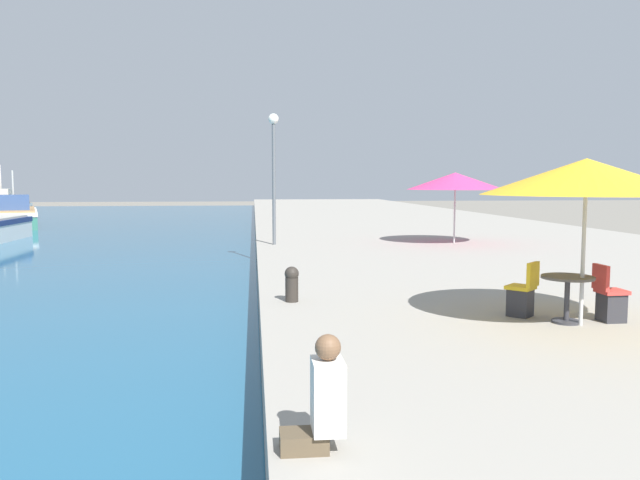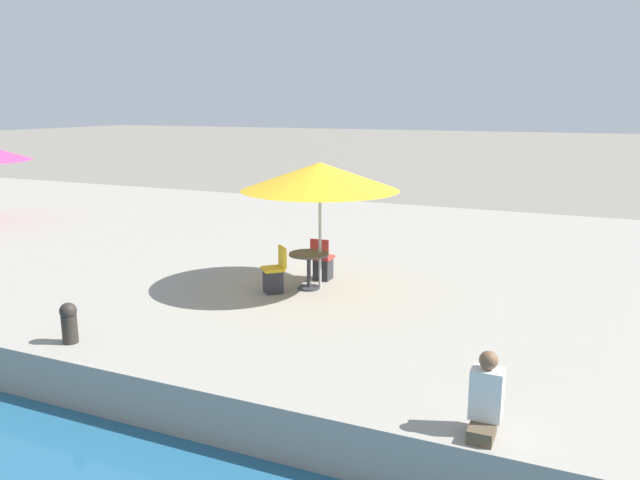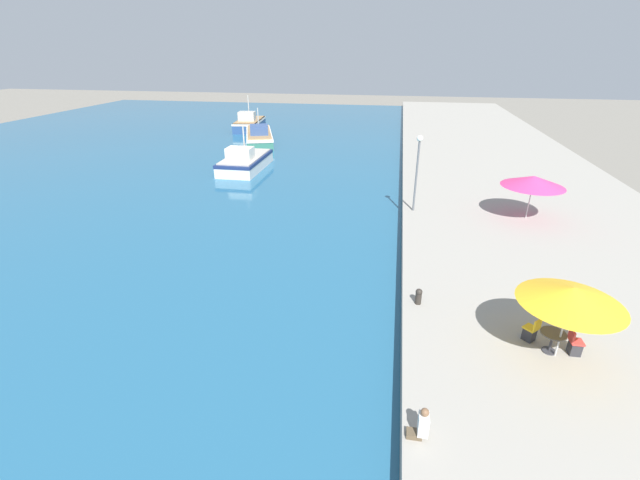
% 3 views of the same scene
% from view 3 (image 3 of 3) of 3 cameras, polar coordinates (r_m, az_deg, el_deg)
% --- Properties ---
extents(water_basin, '(56.00, 90.00, 0.04)m').
position_cam_3_polar(water_basin, '(47.52, -25.72, 9.96)').
color(water_basin, '#235B7F').
rests_on(water_basin, ground_plane).
extents(quay_promenade, '(16.00, 90.00, 0.80)m').
position_cam_3_polar(quay_promenade, '(39.76, 22.65, 8.62)').
color(quay_promenade, gray).
rests_on(quay_promenade, ground_plane).
extents(fishing_boat_near, '(3.12, 6.81, 3.81)m').
position_cam_3_polar(fishing_boat_near, '(38.66, -9.98, 10.33)').
color(fishing_boat_near, silver).
rests_on(fishing_boat_near, water_basin).
extents(fishing_boat_mid, '(5.74, 9.96, 3.73)m').
position_cam_3_polar(fishing_boat_mid, '(50.17, -8.12, 13.63)').
color(fishing_boat_mid, '#33705B').
rests_on(fishing_boat_mid, water_basin).
extents(fishing_boat_far, '(3.65, 7.14, 4.29)m').
position_cam_3_polar(fishing_boat_far, '(58.09, -9.39, 15.11)').
color(fishing_boat_far, navy).
rests_on(fishing_boat_far, water_basin).
extents(cafe_umbrella_pink, '(3.13, 3.13, 2.55)m').
position_cam_3_polar(cafe_umbrella_pink, '(15.15, 30.56, -6.40)').
color(cafe_umbrella_pink, '#B7B7B7').
rests_on(cafe_umbrella_pink, quay_promenade).
extents(cafe_umbrella_white, '(3.46, 3.46, 2.54)m').
position_cam_3_polar(cafe_umbrella_white, '(27.18, 26.58, 7.03)').
color(cafe_umbrella_white, '#B7B7B7').
rests_on(cafe_umbrella_white, quay_promenade).
extents(cafe_table, '(0.80, 0.80, 0.74)m').
position_cam_3_polar(cafe_table, '(16.12, 28.56, -11.42)').
color(cafe_table, '#333338').
rests_on(cafe_table, quay_promenade).
extents(cafe_chair_left, '(0.44, 0.41, 0.91)m').
position_cam_3_polar(cafe_chair_left, '(16.50, 30.82, -11.99)').
color(cafe_chair_left, '#2D2D33').
rests_on(cafe_chair_left, quay_promenade).
extents(cafe_chair_right, '(0.59, 0.59, 0.91)m').
position_cam_3_polar(cafe_chair_right, '(16.48, 26.25, -10.95)').
color(cafe_chair_right, '#2D2D33').
rests_on(cafe_chair_right, quay_promenade).
extents(person_at_quay, '(0.53, 0.36, 0.97)m').
position_cam_3_polar(person_at_quay, '(12.08, 13.38, -22.86)').
color(person_at_quay, brown).
rests_on(person_at_quay, quay_promenade).
extents(mooring_bollard, '(0.26, 0.26, 0.65)m').
position_cam_3_polar(mooring_bollard, '(17.15, 13.01, -7.26)').
color(mooring_bollard, '#2D2823').
rests_on(mooring_bollard, quay_promenade).
extents(lamppost, '(0.36, 0.36, 4.56)m').
position_cam_3_polar(lamppost, '(26.00, 12.91, 10.28)').
color(lamppost, '#565B60').
rests_on(lamppost, quay_promenade).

